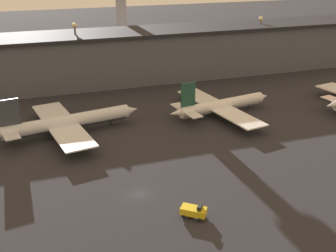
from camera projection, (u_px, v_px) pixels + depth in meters
The scene contains 7 objects.
ground at pixel (139, 195), 85.33m from camera, with size 600.00×600.00×0.00m, color #26262B.
terminal_building at pixel (81, 60), 151.20m from camera, with size 238.91×21.94×18.60m.
airplane_1 at pixel (66, 123), 112.10m from camera, with size 41.49×36.13×12.11m.
airplane_2 at pixel (221, 105), 125.48m from camera, with size 35.29×37.32×11.70m.
service_vehicle_2 at pixel (194, 211), 77.58m from camera, with size 5.12×4.72×2.84m.
lamp_post_1 at pixel (76, 46), 148.08m from camera, with size 1.80×1.80×22.59m.
lamp_post_2 at pixel (260, 35), 169.95m from camera, with size 1.80×1.80×21.38m.
Camera 1 is at (-17.82, -71.33, 45.89)m, focal length 45.00 mm.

